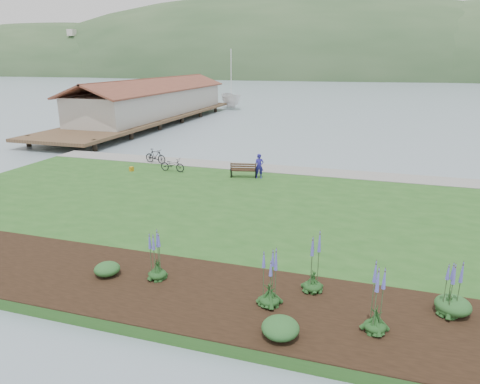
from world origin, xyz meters
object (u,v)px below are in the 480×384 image
object	(u,v)px
park_bench	(243,170)
sailboat	(231,109)
person	(259,164)
bicycle_a	(172,165)

from	to	relation	value
park_bench	sailboat	distance (m)	43.39
park_bench	person	size ratio (longest dim) A/B	0.94
person	bicycle_a	bearing A→B (deg)	165.48
bicycle_a	person	bearing A→B (deg)	-85.45
park_bench	bicycle_a	bearing A→B (deg)	167.29
park_bench	sailboat	bearing A→B (deg)	97.25
person	sailboat	distance (m)	43.59
park_bench	sailboat	world-z (taller)	sailboat
bicycle_a	sailboat	xyz separation A→B (m)	(-9.42, 40.87, -0.86)
bicycle_a	sailboat	world-z (taller)	sailboat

